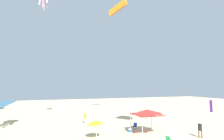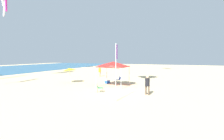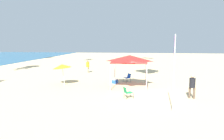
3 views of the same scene
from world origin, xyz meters
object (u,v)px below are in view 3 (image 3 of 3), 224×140
object	(u,v)px
canopy_tent	(130,59)
beach_umbrella	(62,66)
folding_chair_left_of_tent	(127,92)
person_kite_handler	(192,84)
cooler_box	(115,81)
banner_flag	(174,66)
person_far_stroller	(88,65)
folding_chair_near_cooler	(128,77)

from	to	relation	value
canopy_tent	beach_umbrella	xyz separation A→B (m)	(0.17, 6.29, -0.76)
folding_chair_left_of_tent	person_kite_handler	world-z (taller)	person_kite_handler
cooler_box	folding_chair_left_of_tent	bearing A→B (deg)	-163.89
banner_flag	person_far_stroller	size ratio (longest dim) A/B	2.68
folding_chair_left_of_tent	person_far_stroller	size ratio (longest dim) A/B	0.49
beach_umbrella	folding_chair_near_cooler	xyz separation A→B (m)	(2.44, -5.98, -1.30)
cooler_box	person_far_stroller	size ratio (longest dim) A/B	0.44
person_kite_handler	person_far_stroller	bearing A→B (deg)	157.53
canopy_tent	folding_chair_near_cooler	size ratio (longest dim) A/B	3.74
folding_chair_left_of_tent	cooler_box	distance (m)	5.62
beach_umbrella	banner_flag	world-z (taller)	banner_flag
person_far_stroller	person_kite_handler	xyz separation A→B (m)	(-11.33, -10.52, 0.04)
canopy_tent	folding_chair_left_of_tent	size ratio (longest dim) A/B	3.74
cooler_box	person_far_stroller	distance (m)	7.87
person_kite_handler	banner_flag	bearing A→B (deg)	-94.35
canopy_tent	beach_umbrella	world-z (taller)	canopy_tent
banner_flag	canopy_tent	bearing A→B (deg)	24.25
canopy_tent	person_far_stroller	xyz separation A→B (m)	(8.12, 5.86, -1.56)
person_far_stroller	folding_chair_left_of_tent	bearing A→B (deg)	-140.96
canopy_tent	cooler_box	bearing A→B (deg)	42.58
canopy_tent	cooler_box	world-z (taller)	canopy_tent
banner_flag	person_kite_handler	world-z (taller)	banner_flag
banner_flag	person_kite_handler	bearing A→B (deg)	-29.01
beach_umbrella	person_kite_handler	distance (m)	11.48
folding_chair_near_cooler	cooler_box	size ratio (longest dim) A/B	1.13
person_kite_handler	beach_umbrella	bearing A→B (deg)	-172.55
person_far_stroller	folding_chair_near_cooler	bearing A→B (deg)	-122.18
canopy_tent	person_kite_handler	xyz separation A→B (m)	(-3.22, -4.66, -1.51)
folding_chair_left_of_tent	banner_flag	size ratio (longest dim) A/B	0.18
banner_flag	cooler_box	bearing A→B (deg)	28.58
folding_chair_near_cooler	cooler_box	distance (m)	1.57
canopy_tent	person_far_stroller	bearing A→B (deg)	35.82
cooler_box	person_kite_handler	bearing A→B (deg)	-128.19
beach_umbrella	folding_chair_near_cooler	bearing A→B (deg)	-67.77
canopy_tent	folding_chair_left_of_tent	distance (m)	4.30
folding_chair_left_of_tent	cooler_box	world-z (taller)	folding_chair_left_of_tent
person_far_stroller	person_kite_handler	bearing A→B (deg)	-124.60
beach_umbrella	cooler_box	size ratio (longest dim) A/B	2.82
banner_flag	folding_chair_near_cooler	bearing A→B (deg)	19.48
canopy_tent	beach_umbrella	bearing A→B (deg)	88.41
beach_umbrella	person_kite_handler	bearing A→B (deg)	-107.21
folding_chair_near_cooler	folding_chair_left_of_tent	world-z (taller)	same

